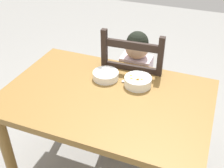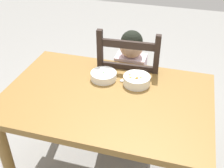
{
  "view_description": "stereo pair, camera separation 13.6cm",
  "coord_description": "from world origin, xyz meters",
  "views": [
    {
      "loc": [
        0.54,
        -1.26,
        1.76
      ],
      "look_at": [
        0.02,
        0.05,
        0.81
      ],
      "focal_mm": 45.47,
      "sensor_mm": 36.0,
      "label": 1
    },
    {
      "loc": [
        0.41,
        -1.3,
        1.76
      ],
      "look_at": [
        0.02,
        0.05,
        0.81
      ],
      "focal_mm": 45.47,
      "sensor_mm": 36.0,
      "label": 2
    }
  ],
  "objects": [
    {
      "name": "bowl_of_carrots",
      "position": [
        0.15,
        0.16,
        0.79
      ],
      "size": [
        0.17,
        0.17,
        0.06
      ],
      "color": "white",
      "rests_on": "dining_table"
    },
    {
      "name": "dining_table",
      "position": [
        0.0,
        0.0,
        0.64
      ],
      "size": [
        1.24,
        0.83,
        0.76
      ],
      "color": "olive",
      "rests_on": "ground"
    },
    {
      "name": "bowl_of_peas",
      "position": [
        -0.07,
        0.16,
        0.79
      ],
      "size": [
        0.17,
        0.17,
        0.05
      ],
      "color": "white",
      "rests_on": "dining_table"
    },
    {
      "name": "dining_chair",
      "position": [
        0.04,
        0.46,
        0.48
      ],
      "size": [
        0.44,
        0.44,
        1.03
      ],
      "color": "black",
      "rests_on": "ground"
    },
    {
      "name": "spoon",
      "position": [
        0.07,
        0.18,
        0.77
      ],
      "size": [
        0.12,
        0.1,
        0.01
      ],
      "color": "silver",
      "rests_on": "dining_table"
    },
    {
      "name": "child_figure",
      "position": [
        0.04,
        0.45,
        0.64
      ],
      "size": [
        0.32,
        0.31,
        0.97
      ],
      "color": "silver",
      "rests_on": "ground"
    }
  ]
}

